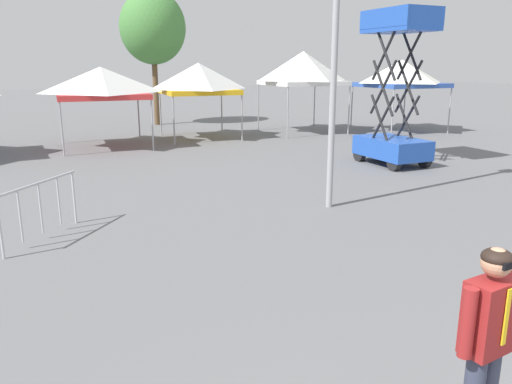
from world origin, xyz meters
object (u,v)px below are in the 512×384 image
canopy_tent_behind_center (101,83)px  canopy_tent_behind_right (303,68)px  canopy_tent_far_left (199,78)px  scissor_lift (394,121)px  tree_behind_tents_left (153,28)px  crowd_barrier_near_person (40,199)px  canopy_tent_behind_left (401,73)px  person_foreground (487,338)px

canopy_tent_behind_center → canopy_tent_behind_right: (9.06, 0.72, 0.49)m
canopy_tent_far_left → scissor_lift: bearing=-64.9°
canopy_tent_behind_right → tree_behind_tents_left: (-5.52, 5.82, 1.97)m
canopy_tent_far_left → tree_behind_tents_left: 6.27m
canopy_tent_far_left → scissor_lift: size_ratio=0.67×
canopy_tent_behind_right → crowd_barrier_near_person: size_ratio=2.22×
canopy_tent_behind_center → tree_behind_tents_left: size_ratio=0.50×
canopy_tent_far_left → crowd_barrier_near_person: canopy_tent_far_left is taller
canopy_tent_behind_right → canopy_tent_behind_left: size_ratio=1.08×
canopy_tent_far_left → scissor_lift: scissor_lift is taller
person_foreground → canopy_tent_behind_center: bearing=91.9°
canopy_tent_far_left → canopy_tent_behind_right: size_ratio=0.86×
canopy_tent_behind_left → canopy_tent_behind_right: bearing=160.8°
canopy_tent_behind_center → crowd_barrier_near_person: canopy_tent_behind_center is taller
canopy_tent_far_left → canopy_tent_behind_left: size_ratio=0.93×
canopy_tent_behind_center → person_foreground: bearing=-88.1°
canopy_tent_far_left → canopy_tent_behind_left: 9.51m
canopy_tent_far_left → person_foreground: bearing=-100.8°
canopy_tent_behind_center → scissor_lift: bearing=-43.0°
canopy_tent_far_left → tree_behind_tents_left: bearing=95.3°
canopy_tent_behind_center → crowd_barrier_near_person: (-2.53, -10.48, -1.69)m
tree_behind_tents_left → crowd_barrier_near_person: bearing=-109.6°
scissor_lift → crowd_barrier_near_person: scissor_lift is taller
tree_behind_tents_left → crowd_barrier_near_person: (-6.08, -17.02, -4.15)m
tree_behind_tents_left → crowd_barrier_near_person: size_ratio=4.07×
canopy_tent_behind_center → person_foreground: 17.60m
canopy_tent_behind_right → canopy_tent_behind_left: (4.39, -1.53, -0.24)m
canopy_tent_behind_center → canopy_tent_behind_left: 13.48m
tree_behind_tents_left → crowd_barrier_near_person: tree_behind_tents_left is taller
canopy_tent_behind_left → crowd_barrier_near_person: size_ratio=2.06×
canopy_tent_far_left → canopy_tent_behind_left: (9.37, -1.57, 0.17)m
canopy_tent_far_left → crowd_barrier_near_person: size_ratio=1.91×
tree_behind_tents_left → canopy_tent_behind_left: bearing=-36.6°
canopy_tent_far_left → person_foreground: (-3.50, -18.30, -1.49)m
canopy_tent_behind_left → scissor_lift: scissor_lift is taller
canopy_tent_behind_left → scissor_lift: bearing=-130.6°
crowd_barrier_near_person → person_foreground: bearing=-66.2°
canopy_tent_behind_center → canopy_tent_behind_right: canopy_tent_behind_right is taller
canopy_tent_behind_center → canopy_tent_behind_right: size_ratio=0.92×
scissor_lift → crowd_barrier_near_person: bearing=-163.1°
canopy_tent_far_left → crowd_barrier_near_person: bearing=-120.4°
person_foreground → crowd_barrier_near_person: bearing=113.8°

